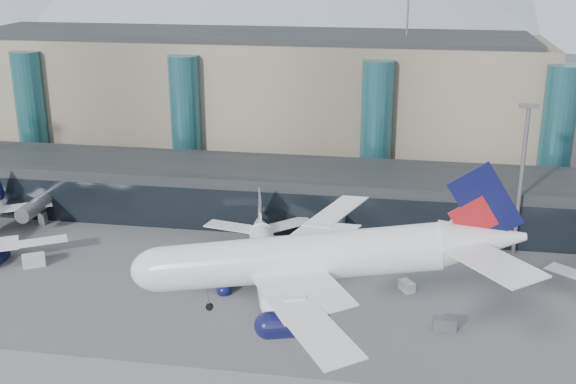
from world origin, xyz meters
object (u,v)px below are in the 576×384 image
object	(u,v)px
veh_g	(407,286)
veh_h	(285,287)
veh_c	(445,324)
jet_parked_mid	(265,250)
lightmast_mid	(522,171)
hero_jet	(337,245)
veh_a	(34,260)
veh_b	(278,251)

from	to	relation	value
veh_g	veh_h	bearing A→B (deg)	-112.11
veh_c	jet_parked_mid	bearing A→B (deg)	153.38
veh_g	veh_h	xyz separation A→B (m)	(-17.95, -3.98, 0.36)
lightmast_mid	veh_h	distance (m)	43.61
hero_jet	jet_parked_mid	distance (m)	50.28
veh_a	veh_g	bearing A→B (deg)	-30.04
veh_c	hero_jet	bearing A→B (deg)	-113.04
veh_a	veh_g	size ratio (longest dim) A/B	1.36
jet_parked_mid	veh_c	world-z (taller)	jet_parked_mid
veh_h	veh_a	bearing A→B (deg)	145.48
hero_jet	veh_c	size ratio (longest dim) A/B	11.87
jet_parked_mid	veh_a	xyz separation A→B (m)	(-37.77, -2.90, -3.37)
lightmast_mid	veh_g	world-z (taller)	lightmast_mid
veh_b	veh_g	distance (m)	23.49
veh_a	veh_g	distance (m)	59.84
lightmast_mid	veh_h	bearing A→B (deg)	-149.04
veh_c	veh_b	bearing A→B (deg)	140.74
veh_h	lightmast_mid	bearing A→B (deg)	0.36
hero_jet	veh_c	world-z (taller)	hero_jet
veh_b	jet_parked_mid	bearing A→B (deg)	176.24
hero_jet	veh_a	size ratio (longest dim) A/B	10.46
lightmast_mid	hero_jet	distance (m)	64.70
veh_c	veh_g	xyz separation A→B (m)	(-5.20, 10.85, -0.11)
lightmast_mid	veh_c	xyz separation A→B (m)	(-12.47, -28.24, -13.56)
jet_parked_mid	veh_b	size ratio (longest dim) A/B	14.10
jet_parked_mid	veh_b	xyz separation A→B (m)	(0.62, 7.82, -3.63)
hero_jet	veh_g	bearing A→B (deg)	77.33
hero_jet	veh_c	xyz separation A→B (m)	(12.00, 30.79, -23.73)
lightmast_mid	veh_a	xyz separation A→B (m)	(-77.50, -18.50, -13.43)
lightmast_mid	veh_g	distance (m)	28.31
jet_parked_mid	veh_g	size ratio (longest dim) A/B	13.93
hero_jet	veh_h	size ratio (longest dim) A/B	9.10
veh_a	veh_c	distance (m)	65.76
veh_h	veh_g	bearing A→B (deg)	-18.11
lightmast_mid	hero_jet	xyz separation A→B (m)	(-24.46, -59.03, 10.17)
jet_parked_mid	lightmast_mid	bearing A→B (deg)	-84.27
jet_parked_mid	veh_a	bearing A→B (deg)	78.69
jet_parked_mid	veh_b	bearing A→B (deg)	-20.23
veh_a	veh_b	world-z (taller)	veh_a
jet_parked_mid	veh_h	world-z (taller)	jet_parked_mid
veh_a	veh_c	bearing A→B (deg)	-39.62
lightmast_mid	veh_b	xyz separation A→B (m)	(-39.12, -7.79, -13.68)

